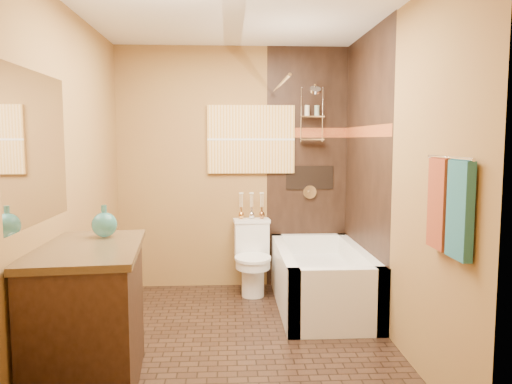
{
  "coord_description": "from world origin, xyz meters",
  "views": [
    {
      "loc": [
        -0.05,
        -3.7,
        1.55
      ],
      "look_at": [
        0.18,
        0.4,
        1.12
      ],
      "focal_mm": 35.0,
      "sensor_mm": 36.0,
      "label": 1
    }
  ],
  "objects": [
    {
      "name": "vanity_mirror",
      "position": [
        -1.19,
        -0.66,
        1.5
      ],
      "size": [
        0.01,
        1.0,
        0.9
      ],
      "primitive_type": "cube",
      "color": "white",
      "rests_on": "wall_left"
    },
    {
      "name": "alcove_tile_right",
      "position": [
        1.19,
        0.75,
        1.25
      ],
      "size": [
        0.01,
        1.5,
        2.5
      ],
      "primitive_type": "cube",
      "color": "black",
      "rests_on": "wall_right"
    },
    {
      "name": "alcove_niche",
      "position": [
        0.8,
        1.48,
        1.15
      ],
      "size": [
        0.5,
        0.01,
        0.25
      ],
      "primitive_type": "cube",
      "color": "black",
      "rests_on": "alcove_tile_back"
    },
    {
      "name": "sunset_painting",
      "position": [
        0.18,
        1.48,
        1.55
      ],
      "size": [
        0.9,
        0.04,
        0.7
      ],
      "primitive_type": "cube",
      "color": "gold",
      "rests_on": "wall_back"
    },
    {
      "name": "mosaic_band_right",
      "position": [
        1.18,
        0.75,
        1.62
      ],
      "size": [
        0.01,
        1.5,
        0.1
      ],
      "primitive_type": "cube",
      "color": "maroon",
      "rests_on": "alcove_tile_right"
    },
    {
      "name": "curtain_rod",
      "position": [
        0.4,
        0.75,
        2.02
      ],
      "size": [
        0.03,
        1.55,
        0.03
      ],
      "primitive_type": "cylinder",
      "rotation": [
        1.57,
        0.0,
        0.0
      ],
      "color": "silver",
      "rests_on": "wall_back"
    },
    {
      "name": "teal_bottle",
      "position": [
        -0.87,
        -0.4,
        1.01
      ],
      "size": [
        0.17,
        0.17,
        0.26
      ],
      "primitive_type": null,
      "rotation": [
        0.0,
        0.0,
        -0.0
      ],
      "color": "teal",
      "rests_on": "vanity"
    },
    {
      "name": "towel_bar",
      "position": [
        1.15,
        -1.05,
        1.45
      ],
      "size": [
        0.02,
        0.55,
        0.02
      ],
      "primitive_type": "cylinder",
      "rotation": [
        1.57,
        0.0,
        0.0
      ],
      "color": "silver",
      "rests_on": "wall_right"
    },
    {
      "name": "alcove_tile_back",
      "position": [
        0.78,
        1.49,
        1.25
      ],
      "size": [
        0.85,
        0.01,
        2.5
      ],
      "primitive_type": "cube",
      "color": "black",
      "rests_on": "wall_back"
    },
    {
      "name": "bathtub",
      "position": [
        0.8,
        0.75,
        0.22
      ],
      "size": [
        0.8,
        1.5,
        0.55
      ],
      "color": "white",
      "rests_on": "floor"
    },
    {
      "name": "shower_fixtures",
      "position": [
        0.8,
        1.38,
        1.67
      ],
      "size": [
        0.24,
        0.33,
        1.16
      ],
      "color": "silver",
      "rests_on": "floor"
    },
    {
      "name": "wall_left",
      "position": [
        -1.2,
        0.0,
        1.25
      ],
      "size": [
        0.02,
        3.0,
        2.5
      ],
      "primitive_type": "cube",
      "color": "olive",
      "rests_on": "floor"
    },
    {
      "name": "vanity",
      "position": [
        -0.92,
        -0.66,
        0.45
      ],
      "size": [
        0.72,
        1.08,
        0.9
      ],
      "rotation": [
        0.0,
        0.0,
        0.1
      ],
      "color": "black",
      "rests_on": "floor"
    },
    {
      "name": "floor",
      "position": [
        0.0,
        0.0,
        0.0
      ],
      "size": [
        3.0,
        3.0,
        0.0
      ],
      "primitive_type": "plane",
      "color": "black",
      "rests_on": "ground"
    },
    {
      "name": "towel_rust",
      "position": [
        1.16,
        -0.92,
        1.18
      ],
      "size": [
        0.05,
        0.22,
        0.52
      ],
      "primitive_type": "cube",
      "color": "maroon",
      "rests_on": "towel_bar"
    },
    {
      "name": "toilet",
      "position": [
        0.18,
        1.23,
        0.37
      ],
      "size": [
        0.38,
        0.56,
        0.73
      ],
      "rotation": [
        0.0,
        0.0,
        0.09
      ],
      "color": "white",
      "rests_on": "floor"
    },
    {
      "name": "mosaic_band_back",
      "position": [
        0.78,
        1.48,
        1.62
      ],
      "size": [
        0.85,
        0.01,
        0.1
      ],
      "primitive_type": "cube",
      "color": "maroon",
      "rests_on": "alcove_tile_back"
    },
    {
      "name": "wall_front",
      "position": [
        0.0,
        -1.5,
        1.25
      ],
      "size": [
        2.4,
        0.02,
        2.5
      ],
      "primitive_type": "cube",
      "color": "olive",
      "rests_on": "floor"
    },
    {
      "name": "wall_right",
      "position": [
        1.2,
        0.0,
        1.25
      ],
      "size": [
        0.02,
        3.0,
        2.5
      ],
      "primitive_type": "cube",
      "color": "olive",
      "rests_on": "floor"
    },
    {
      "name": "ceiling",
      "position": [
        0.0,
        0.0,
        2.5
      ],
      "size": [
        3.0,
        3.0,
        0.0
      ],
      "primitive_type": "plane",
      "color": "silver",
      "rests_on": "wall_back"
    },
    {
      "name": "bud_vases",
      "position": [
        0.18,
        1.39,
        0.88
      ],
      "size": [
        0.27,
        0.06,
        0.27
      ],
      "color": "#C6873E",
      "rests_on": "toilet"
    },
    {
      "name": "wall_back",
      "position": [
        0.0,
        1.5,
        1.25
      ],
      "size": [
        2.4,
        0.02,
        2.5
      ],
      "primitive_type": "cube",
      "color": "olive",
      "rests_on": "floor"
    },
    {
      "name": "towel_teal",
      "position": [
        1.16,
        -1.18,
        1.18
      ],
      "size": [
        0.05,
        0.22,
        0.52
      ],
      "primitive_type": "cube",
      "color": "#1E5365",
      "rests_on": "towel_bar"
    }
  ]
}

